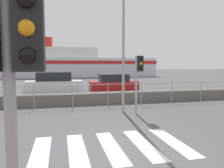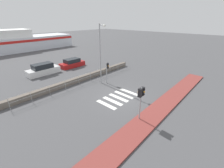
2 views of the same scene
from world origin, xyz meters
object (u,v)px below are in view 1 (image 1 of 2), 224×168
streetlamp (124,18)px  parked_car_white (54,83)px  traffic_light_far (139,71)px  parked_car_red (114,83)px  traffic_light_near (8,61)px  ferry_boat (65,65)px

streetlamp → parked_car_white: (-3.31, 8.74, -3.56)m
traffic_light_far → parked_car_red: bearing=83.2°
traffic_light_far → parked_car_red: size_ratio=0.63×
streetlamp → parked_car_white: 10.00m
parked_car_red → traffic_light_near: bearing=-106.6°
streetlamp → parked_car_white: streetlamp is taller
traffic_light_far → parked_car_white: bearing=112.8°
traffic_light_near → streetlamp: 8.38m
streetlamp → traffic_light_near: bearing=-113.3°
parked_car_red → parked_car_white: bearing=180.0°
traffic_light_far → streetlamp: 2.43m
parked_car_white → streetlamp: bearing=-69.3°
parked_car_white → parked_car_red: parked_car_white is taller
parked_car_red → ferry_boat: bearing=99.6°
traffic_light_far → parked_car_red: traffic_light_far is taller
traffic_light_far → traffic_light_near: bearing=-118.0°
ferry_boat → streetlamp: bearing=-86.2°
ferry_boat → parked_car_white: bearing=-93.3°
traffic_light_near → parked_car_white: size_ratio=0.63×
ferry_boat → parked_car_red: bearing=-80.4°
streetlamp → ferry_boat: bearing=93.8°
traffic_light_near → parked_car_red: 17.01m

